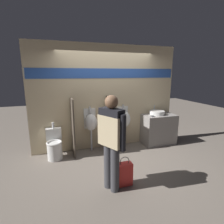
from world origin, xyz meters
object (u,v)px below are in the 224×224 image
sink_basin (157,113)px  shopping_bag (124,174)px  urinal_near_counter (91,122)px  toilet (54,146)px  urinal_far (124,119)px  person_in_vest (112,137)px  cell_phone (153,116)px

sink_basin → shopping_bag: 2.33m
urinal_near_counter → toilet: (-0.91, -0.14, -0.47)m
urinal_far → person_in_vest: person_in_vest is taller
urinal_near_counter → shopping_bag: 1.72m
sink_basin → cell_phone: 0.28m
sink_basin → toilet: (-2.78, -0.08, -0.60)m
toilet → shopping_bag: size_ratio=1.52×
sink_basin → urinal_far: bearing=176.5°
urinal_far → shopping_bag: (-0.64, -1.60, -0.55)m
urinal_near_counter → person_in_vest: 1.65m
sink_basin → cell_phone: bearing=-144.4°
toilet → cell_phone: bearing=-1.9°
urinal_far → toilet: bearing=-175.8°
cell_phone → urinal_near_counter: urinal_near_counter is taller
urinal_far → person_in_vest: (-0.89, -1.64, 0.19)m
sink_basin → urinal_far: (-0.96, 0.06, -0.13)m
urinal_far → shopping_bag: bearing=-111.8°
urinal_near_counter → cell_phone: bearing=-7.6°
urinal_near_counter → person_in_vest: bearing=-89.4°
urinal_far → sink_basin: bearing=-3.5°
toilet → person_in_vest: person_in_vest is taller
urinal_far → shopping_bag: 1.81m
urinal_far → person_in_vest: 1.87m
sink_basin → cell_phone: (-0.22, -0.16, -0.05)m
sink_basin → toilet: bearing=-178.4°
person_in_vest → urinal_far: bearing=-57.3°
person_in_vest → urinal_near_counter: bearing=-28.1°
cell_phone → shopping_bag: 2.05m
urinal_far → shopping_bag: urinal_far is taller
sink_basin → urinal_far: size_ratio=0.37×
cell_phone → person_in_vest: bearing=-139.0°
cell_phone → toilet: (-2.56, 0.08, -0.55)m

